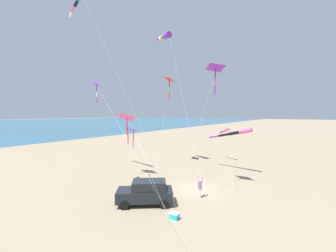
{
  "coord_description": "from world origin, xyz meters",
  "views": [
    {
      "loc": [
        8.75,
        -17.85,
        7.07
      ],
      "look_at": [
        -4.97,
        2.74,
        5.67
      ],
      "focal_mm": 23.11,
      "sensor_mm": 36.0,
      "label": 1
    }
  ],
  "objects": [
    {
      "name": "kite_windsock_purple_drifting",
      "position": [
        -13.33,
        -2.94,
        19.4
      ],
      "size": [
        17.31,
        2.89,
        19.91
      ],
      "color": "blue",
      "rests_on": "ground_plane"
    },
    {
      "name": "kite_windsock_small_distant",
      "position": [
        -2.15,
        13.94,
        4.5
      ],
      "size": [
        7.32,
        15.23,
        5.0
      ],
      "color": "#EF4C93",
      "rests_on": "ground_plane"
    },
    {
      "name": "kite_delta_green_low_center",
      "position": [
        -8.23,
        8.01,
        11.92
      ],
      "size": [
        3.36,
        7.45,
        12.42
      ],
      "color": "red",
      "rests_on": "ground_plane"
    },
    {
      "name": "ground_plane",
      "position": [
        0.0,
        0.0,
        0.0
      ],
      "size": [
        600.0,
        600.0,
        0.0
      ],
      "primitive_type": "plane",
      "color": "gray"
    },
    {
      "name": "kite_windsock_striped_overhead",
      "position": [
        1.03,
        8.52,
        4.73
      ],
      "size": [
        5.88,
        8.9,
        5.43
      ],
      "color": "#EF4C93",
      "rests_on": "ground_plane"
    },
    {
      "name": "parked_car",
      "position": [
        -1.87,
        -5.02,
        0.95
      ],
      "size": [
        4.55,
        4.07,
        1.85
      ],
      "color": "black",
      "rests_on": "ground_plane"
    },
    {
      "name": "cooler_box",
      "position": [
        1.25,
        -5.83,
        0.21
      ],
      "size": [
        0.62,
        0.42,
        0.42
      ],
      "color": "#1EB7C6",
      "rests_on": "ground_plane"
    },
    {
      "name": "kite_delta_red_high_left",
      "position": [
        -8.66,
        -0.06,
        6.67
      ],
      "size": [
        8.27,
        3.59,
        7.27
      ],
      "color": "#EF4C93",
      "rests_on": "ground_plane"
    },
    {
      "name": "kite_windsock_checkered_midright",
      "position": [
        -8.23,
        6.87,
        17.59
      ],
      "size": [
        12.54,
        10.89,
        17.98
      ],
      "color": "purple",
      "rests_on": "ground_plane"
    },
    {
      "name": "person_adult_flyer",
      "position": [
        1.07,
        -1.44,
        0.95
      ],
      "size": [
        0.53,
        0.61,
        1.74
      ],
      "color": "silver",
      "rests_on": "ground_plane"
    },
    {
      "name": "kite_delta_yellow_midlevel",
      "position": [
        -3.36,
        -4.71,
        5.67
      ],
      "size": [
        5.91,
        2.9,
        5.95
      ],
      "color": "purple",
      "rests_on": "ground_plane"
    },
    {
      "name": "person_child_green_jacket",
      "position": [
        -4.68,
        -1.14,
        0.63
      ],
      "size": [
        0.4,
        0.36,
        1.16
      ],
      "color": "#8E6B9E",
      "rests_on": "ground_plane"
    },
    {
      "name": "kite_delta_black_fish_shape",
      "position": [
        1.12,
        1.68,
        11.35
      ],
      "size": [
        2.05,
        6.28,
        11.8
      ],
      "color": "purple",
      "rests_on": "ground_plane"
    },
    {
      "name": "kite_delta_long_streamer_right",
      "position": [
        -8.24,
        -4.46,
        9.82
      ],
      "size": [
        12.9,
        4.81,
        10.22
      ],
      "color": "purple",
      "rests_on": "ground_plane"
    }
  ]
}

